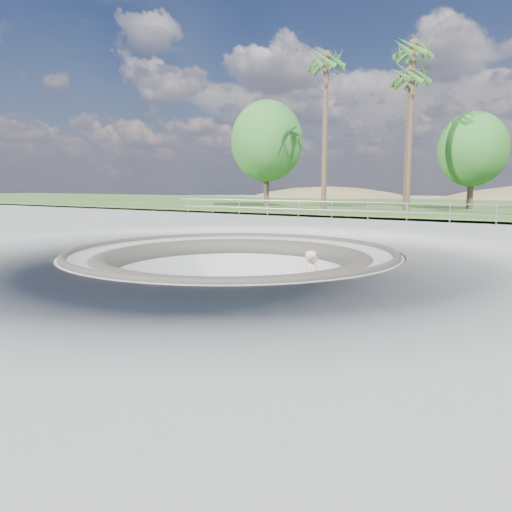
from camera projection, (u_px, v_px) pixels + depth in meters
ground at (232, 251)px, 15.59m from camera, size 180.00×180.00×0.00m
skate_bowl at (233, 308)px, 15.85m from camera, size 14.00×14.00×4.10m
grass_strip at (456, 206)px, 43.90m from camera, size 180.00×36.00×0.12m
safety_railing at (368, 212)px, 25.50m from camera, size 25.00×0.06×1.03m
skateboard at (312, 318)px, 14.73m from camera, size 0.78×0.35×0.08m
skater at (313, 285)px, 14.59m from camera, size 0.54×0.76×1.99m
palm_a at (326, 66)px, 34.12m from camera, size 2.60×2.60×11.43m
palm_b at (410, 80)px, 33.57m from camera, size 2.60×2.60×10.29m
palm_c at (413, 56)px, 33.15m from camera, size 2.60×2.60×11.92m
bushy_tree_left at (267, 141)px, 41.15m from camera, size 6.08×5.53×8.77m
bushy_tree_mid at (473, 149)px, 36.36m from camera, size 4.97×4.52×7.17m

